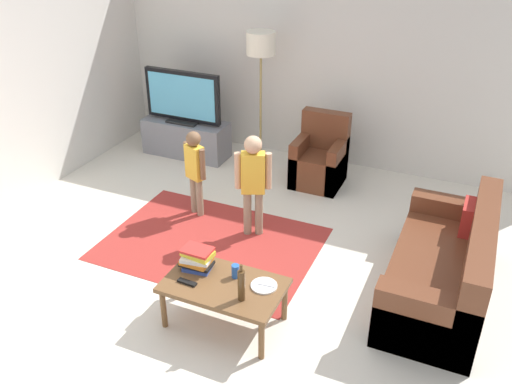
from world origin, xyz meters
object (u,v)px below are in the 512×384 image
Objects in this scene: tv at (183,97)px; child_near_tv at (195,166)px; floor_lamp at (261,51)px; tv_remote at (187,282)px; armchair at (320,161)px; couch at (448,271)px; coffee_table at (224,288)px; bottle at (241,285)px; child_center at (253,177)px; soda_can at (235,271)px; plate at (264,286)px; book_stack at (197,258)px; tv_stand at (186,138)px.

child_near_tv is at bearing -55.12° from tv.
tv_remote is at bearing -77.39° from floor_lamp.
armchair is (1.97, -0.02, -0.55)m from tv.
couch reaches higher than coffee_table.
armchair is 2.68× the size of bottle.
tv is at bearing 179.46° from armchair.
child_center reaches higher than tv_remote.
plate is (0.27, -0.02, -0.05)m from soda_can.
floor_lamp is at bearing 108.03° from coffee_table.
book_stack is at bearing -76.91° from floor_lamp.
bottle is 0.28m from plate.
coffee_table is at bearing -54.42° from tv_stand.
tv_stand is at bearing 90.00° from tv.
armchair is at bearing 95.77° from bottle.
armchair is 7.50× the size of soda_can.
bottle is (2.27, -2.96, -0.28)m from tv.
tv reaches higher than child_center.
couch is at bearing -7.95° from child_near_tv.
soda_can is at bearing 3.07° from book_stack.
coffee_table is at bearing -18.38° from book_stack.
bottle is (0.52, -0.22, 0.04)m from book_stack.
tv is at bearing 155.14° from couch.
bottle is (-1.46, -1.24, 0.27)m from couch.
child_center reaches higher than child_near_tv.
armchair is 4.09× the size of plate.
couch is (3.73, -1.75, 0.05)m from tv_stand.
child_near_tv reaches higher than armchair.
floor_lamp reaches higher than tv.
tv_remote is (1.77, -2.96, -0.42)m from tv.
floor_lamp reaches higher than book_stack.
book_stack is (0.68, -2.92, -1.02)m from floor_lamp.
child_center is at bearing 95.53° from tv_remote.
floor_lamp is 3.25m from soda_can.
soda_can is 0.55× the size of plate.
bottle reaches higher than coffee_table.
tv reaches higher than tv_remote.
floor_lamp is 1.75× the size of child_near_tv.
bottle is 0.31m from soda_can.
soda_can is (0.05, 0.12, 0.11)m from coffee_table.
armchair is 2.95m from tv_remote.
tv_stand is 0.67× the size of couch.
child_center is 1.29m from book_stack.
book_stack is 0.24m from tv_remote.
book_stack is 0.36m from soda_can.
child_near_tv is (0.93, -1.36, 0.37)m from tv_stand.
child_center reaches higher than coffee_table.
child_center is at bearing 104.39° from coffee_table.
tv is 1.22× the size of armchair.
tv_stand is 2.29m from child_center.
armchair reaches higher than tv_remote.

